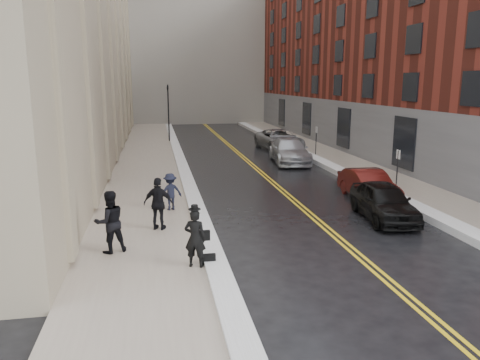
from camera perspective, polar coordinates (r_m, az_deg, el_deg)
name	(u,v)px	position (r m, az deg, el deg)	size (l,w,h in m)	color
ground	(288,266)	(14.66, 5.82, -10.35)	(160.00, 160.00, 0.00)	black
sidewalk_left	(146,171)	(29.52, -11.39, 1.08)	(4.00, 64.00, 0.15)	gray
sidewalk_right	(351,164)	(32.19, 13.40, 1.89)	(3.00, 64.00, 0.15)	gray
lane_stripe_a	(255,168)	(30.18, 1.79, 1.41)	(0.12, 64.00, 0.01)	gold
lane_stripe_b	(258,168)	(30.23, 2.23, 1.43)	(0.12, 64.00, 0.01)	gold
snow_ridge_left	(183,169)	(29.55, -6.93, 1.35)	(0.70, 60.80, 0.26)	white
snow_ridge_right	(325,164)	(31.48, 10.31, 1.94)	(0.85, 60.80, 0.30)	white
building_right	(420,37)	(41.99, 21.15, 15.96)	(14.00, 50.00, 18.00)	maroon
traffic_signal	(168,109)	(43.09, -8.73, 8.60)	(0.18, 0.15, 5.20)	black
parking_sign_near	(397,167)	(24.43, 18.64, 1.48)	(0.06, 0.35, 2.23)	black
parking_sign_far	(316,138)	(35.28, 9.26, 5.03)	(0.06, 0.35, 2.23)	black
car_black	(384,201)	(19.91, 17.10, -2.48)	(1.79, 4.45, 1.52)	black
car_maroon	(369,185)	(22.94, 15.40, -0.61)	(1.51, 4.34, 1.43)	#49100D
car_silver_near	(289,151)	(32.42, 6.03, 3.57)	(2.31, 5.69, 1.65)	#A6A8AE
car_silver_far	(279,140)	(38.49, 4.83, 4.93)	(2.74, 5.95, 1.65)	#929499
pedestrian_main	(195,238)	(13.89, -5.49, -7.08)	(0.64, 0.42, 1.76)	black
pedestrian_a	(110,222)	(15.49, -15.59, -4.93)	(0.98, 0.77, 2.03)	black
pedestrian_b	(170,192)	(20.08, -8.49, -1.41)	(1.02, 0.59, 1.58)	black
pedestrian_c	(159,204)	(17.45, -9.89, -2.88)	(1.15, 0.48, 1.95)	black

